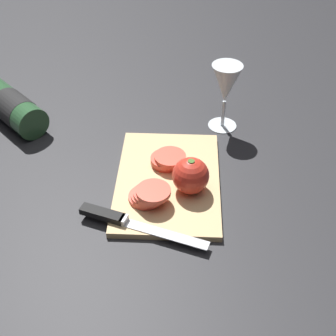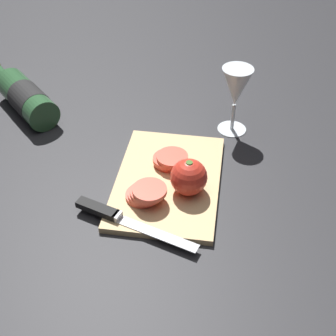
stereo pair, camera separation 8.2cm
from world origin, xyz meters
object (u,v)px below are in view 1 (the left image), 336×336
(whole_tomato, at_px, (191,176))
(knife, at_px, (116,218))
(wine_glass, at_px, (226,86))
(tomato_slice_stack_far, at_px, (149,194))
(wine_bottle, at_px, (11,106))
(tomato_slice_stack_near, at_px, (167,159))

(whole_tomato, relative_size, knife, 0.30)
(wine_glass, xyz_separation_m, tomato_slice_stack_far, (-0.30, 0.16, -0.08))
(wine_bottle, bearing_deg, wine_glass, -90.36)
(tomato_slice_stack_near, xyz_separation_m, tomato_slice_stack_far, (-0.12, 0.03, 0.00))
(wine_bottle, xyz_separation_m, wine_glass, (-0.00, -0.54, 0.08))
(whole_tomato, height_order, tomato_slice_stack_near, whole_tomato)
(wine_bottle, height_order, wine_glass, wine_glass)
(whole_tomato, height_order, tomato_slice_stack_far, whole_tomato)
(wine_glass, xyz_separation_m, tomato_slice_stack_near, (-0.18, 0.13, -0.09))
(tomato_slice_stack_near, bearing_deg, wine_bottle, 66.17)
(knife, bearing_deg, tomato_slice_stack_far, 60.98)
(knife, xyz_separation_m, tomato_slice_stack_far, (0.06, -0.06, 0.01))
(wine_glass, bearing_deg, tomato_slice_stack_near, 143.33)
(whole_tomato, bearing_deg, knife, 123.40)
(wine_glass, bearing_deg, knife, 147.60)
(wine_glass, height_order, whole_tomato, wine_glass)
(tomato_slice_stack_near, bearing_deg, knife, 152.27)
(wine_glass, bearing_deg, tomato_slice_stack_far, 151.28)
(whole_tomato, xyz_separation_m, knife, (-0.10, 0.15, -0.03))
(wine_bottle, bearing_deg, whole_tomato, -119.73)
(wine_bottle, bearing_deg, tomato_slice_stack_near, -113.83)
(wine_bottle, bearing_deg, tomato_slice_stack_far, -128.62)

